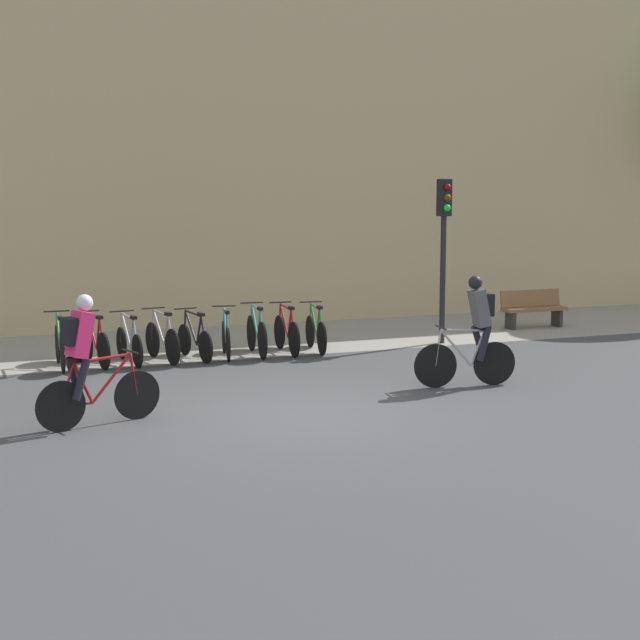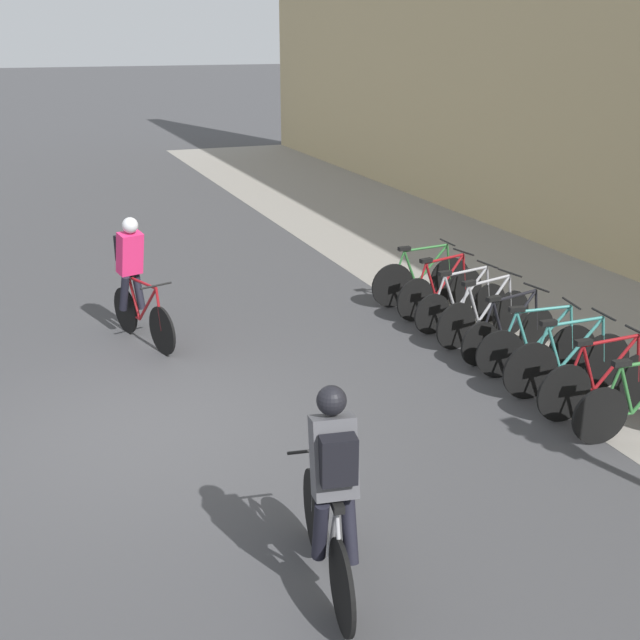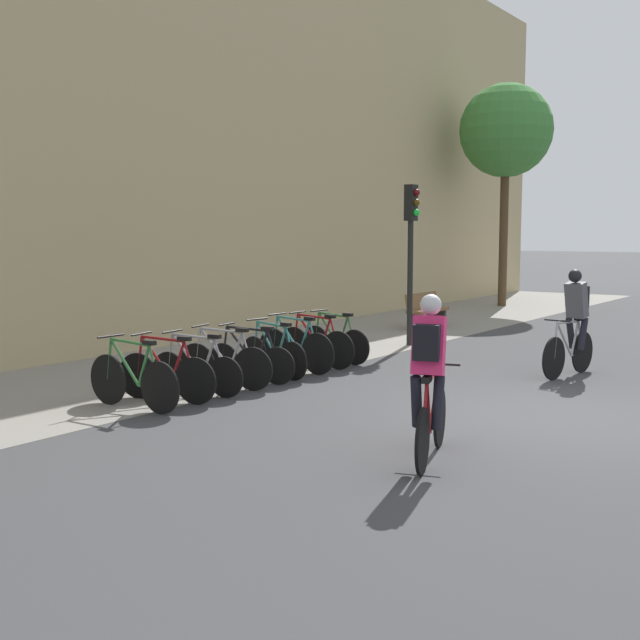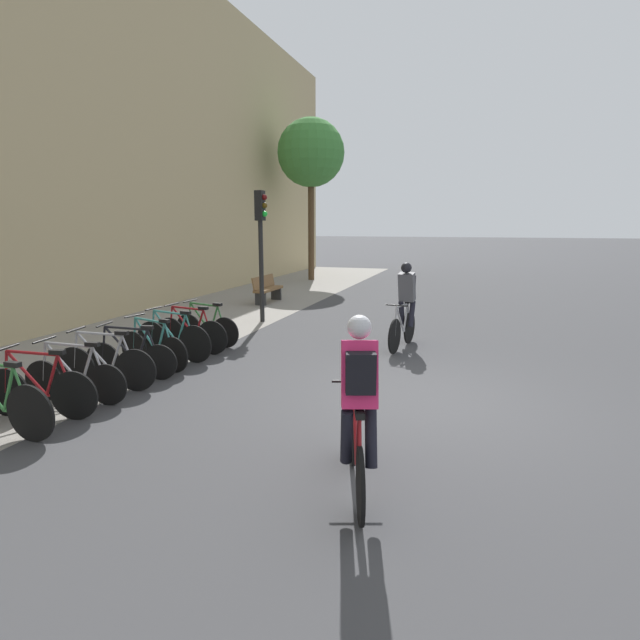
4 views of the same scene
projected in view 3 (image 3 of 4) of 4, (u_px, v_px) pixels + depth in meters
The scene contains 17 objects.
ground at pixel (554, 417), 10.50m from camera, with size 200.00×200.00×0.00m, color #3D3D3F.
kerb_strip at pixel (184, 368), 14.36m from camera, with size 44.00×4.50×0.01m, color gray.
building_facade at pixel (82, 73), 15.24m from camera, with size 44.00×0.60×10.86m, color tan.
cyclist_pink at pixel (430, 375), 8.24m from camera, with size 1.70×0.65×1.78m.
cyclist_grey at pixel (574, 320), 13.52m from camera, with size 1.71×0.52×1.80m.
parked_bike_0 at pixel (133, 379), 10.92m from camera, with size 0.46×1.75×0.99m.
parked_bike_1 at pixel (166, 374), 11.43m from camera, with size 0.47×1.64×0.97m.
parked_bike_2 at pixel (197, 369), 11.93m from camera, with size 0.46×1.65×0.94m.
parked_bike_3 at pixel (224, 363), 12.43m from camera, with size 0.47×1.68×0.97m.
parked_bike_4 at pixel (250, 359), 12.93m from camera, with size 0.46×1.62×0.94m.
parked_bike_5 at pixel (274, 354), 13.43m from camera, with size 0.47×1.61×0.95m.
parked_bike_6 at pixel (296, 348), 13.93m from camera, with size 0.46×1.73×0.99m.
parked_bike_7 at pixel (316, 344), 14.43m from camera, with size 0.46×1.69×0.98m.
parked_bike_8 at pixel (335, 341), 14.93m from camera, with size 0.46×1.61×0.96m.
traffic_light_pole at pixel (411, 234), 17.02m from camera, with size 0.26×0.30×3.43m.
bench at pixel (426, 309), 20.47m from camera, with size 1.62×0.44×0.89m.
street_tree_0 at pixel (506, 132), 26.15m from camera, with size 3.04×3.04×7.27m.
Camera 3 is at (-10.20, -3.41, 2.39)m, focal length 45.00 mm.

